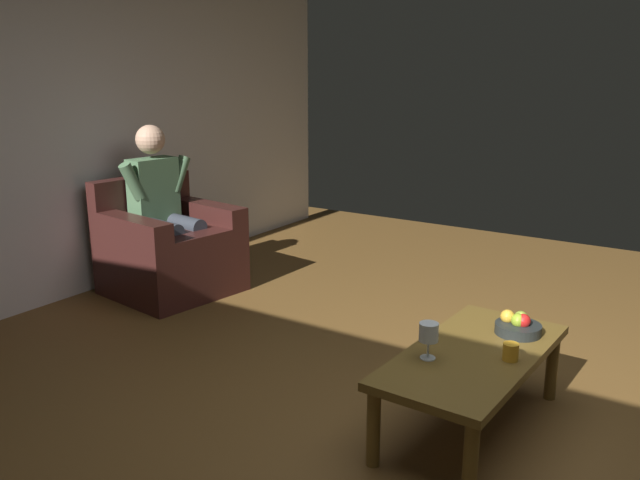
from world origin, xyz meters
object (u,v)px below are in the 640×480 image
object	(u,v)px
fruit_bowl	(518,325)
coffee_table	(473,362)
armchair	(169,251)
person_seated	(164,204)
wine_glass_near	(429,334)
candle_jar	(511,352)

from	to	relation	value
fruit_bowl	coffee_table	bearing A→B (deg)	-17.23
armchair	coffee_table	xyz separation A→B (m)	(0.66, 2.64, 0.02)
person_seated	fruit_bowl	bearing A→B (deg)	91.09
coffee_table	wine_glass_near	xyz separation A→B (m)	(0.18, -0.15, 0.17)
person_seated	wine_glass_near	bearing A→B (deg)	79.45
fruit_bowl	person_seated	bearing A→B (deg)	-96.94
armchair	wine_glass_near	size ratio (longest dim) A/B	5.58
coffee_table	person_seated	bearing A→B (deg)	-103.98
armchair	candle_jar	distance (m)	2.88
wine_glass_near	candle_jar	bearing A→B (deg)	120.58
armchair	candle_jar	bearing A→B (deg)	84.88
person_seated	coffee_table	size ratio (longest dim) A/B	1.08
coffee_table	fruit_bowl	xyz separation A→B (m)	(-0.33, 0.10, 0.10)
coffee_table	candle_jar	size ratio (longest dim) A/B	14.63
candle_jar	wine_glass_near	bearing A→B (deg)	-59.42
armchair	fruit_bowl	distance (m)	2.76
candle_jar	person_seated	bearing A→B (deg)	-103.11
person_seated	coffee_table	distance (m)	2.77
coffee_table	wine_glass_near	size ratio (longest dim) A/B	6.84
armchair	coffee_table	distance (m)	2.72
coffee_table	fruit_bowl	bearing A→B (deg)	162.77
armchair	person_seated	world-z (taller)	person_seated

